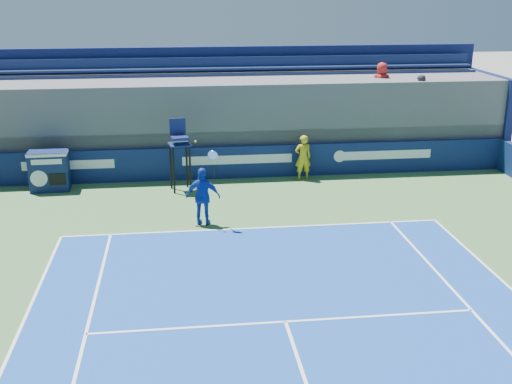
{
  "coord_description": "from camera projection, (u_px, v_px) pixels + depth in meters",
  "views": [
    {
      "loc": [
        -2.08,
        -5.43,
        6.78
      ],
      "look_at": [
        0.0,
        11.5,
        1.25
      ],
      "focal_mm": 45.0,
      "sensor_mm": 36.0,
      "label": 1
    }
  ],
  "objects": [
    {
      "name": "tennis_player",
      "position": [
        203.0,
        196.0,
        18.71
      ],
      "size": [
        1.08,
        0.63,
        2.57
      ],
      "color": "#1338A1",
      "rests_on": "apron"
    },
    {
      "name": "back_hoarding",
      "position": [
        237.0,
        162.0,
        23.42
      ],
      "size": [
        20.4,
        0.21,
        1.2
      ],
      "color": "#0D194A",
      "rests_on": "ground"
    },
    {
      "name": "umpire_chair",
      "position": [
        179.0,
        147.0,
        21.71
      ],
      "size": [
        0.81,
        0.81,
        2.48
      ],
      "color": "black",
      "rests_on": "ground"
    },
    {
      "name": "ball_person",
      "position": [
        303.0,
        157.0,
        23.15
      ],
      "size": [
        0.63,
        0.45,
        1.64
      ],
      "primitive_type": "imported",
      "rotation": [
        0.0,
        0.0,
        3.23
      ],
      "color": "gold",
      "rests_on": "apron"
    },
    {
      "name": "match_clock",
      "position": [
        49.0,
        170.0,
        21.91
      ],
      "size": [
        1.34,
        0.77,
        1.4
      ],
      "color": "#0D1844",
      "rests_on": "ground"
    },
    {
      "name": "stadium_seating",
      "position": [
        232.0,
        118.0,
        24.98
      ],
      "size": [
        21.0,
        4.05,
        4.4
      ],
      "color": "#55545A",
      "rests_on": "ground"
    }
  ]
}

